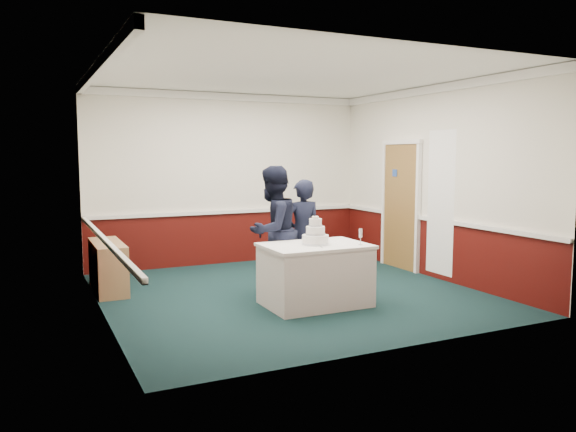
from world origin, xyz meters
name	(u,v)px	position (x,y,z in m)	size (l,w,h in m)	color
ground	(290,293)	(0.00, 0.00, 0.00)	(5.00, 5.00, 0.00)	#122B29
room_shell	(277,152)	(0.08, 0.61, 1.97)	(5.00, 5.00, 3.00)	silver
sideboard	(108,267)	(-2.28, 1.22, 0.35)	(0.41, 1.20, 0.70)	tan
cake_table	(315,274)	(0.03, -0.70, 0.40)	(1.32, 0.92, 0.79)	white
wedding_cake	(315,236)	(0.03, -0.70, 0.90)	(0.35, 0.35, 0.36)	white
cake_knife	(321,247)	(0.00, -0.90, 0.79)	(0.01, 0.22, 0.01)	silver
champagne_flute	(361,234)	(0.53, -0.98, 0.93)	(0.05, 0.05, 0.21)	silver
person_man	(273,231)	(-0.24, 0.05, 0.89)	(0.86, 0.67, 1.78)	black
person_woman	(302,234)	(0.30, 0.22, 0.79)	(0.58, 0.38, 1.58)	black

